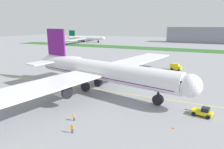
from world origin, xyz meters
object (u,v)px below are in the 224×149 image
(ground_crew_wingwalker_port, at_px, (74,117))
(ground_crew_marshaller_front, at_px, (72,128))
(traffic_cone_port_wing, at_px, (173,127))
(parked_airliner_far_left, at_px, (85,38))
(pushback_tug, at_px, (203,112))
(airliner_foreground, at_px, (99,71))
(service_truck_baggage_loader, at_px, (176,67))
(service_truck_fuel_bowser, at_px, (71,63))
(traffic_cone_near_nose, at_px, (3,97))

(ground_crew_wingwalker_port, distance_m, ground_crew_marshaller_front, 5.20)
(traffic_cone_port_wing, height_order, parked_airliner_far_left, parked_airliner_far_left)
(ground_crew_wingwalker_port, bearing_deg, pushback_tug, 29.15)
(airliner_foreground, xyz_separation_m, parked_airliner_far_left, (-103.68, 157.68, -1.69))
(pushback_tug, bearing_deg, airliner_foreground, 167.78)
(ground_crew_wingwalker_port, distance_m, service_truck_baggage_loader, 62.87)
(ground_crew_marshaller_front, bearing_deg, service_truck_fuel_bowser, 125.93)
(pushback_tug, distance_m, service_truck_fuel_bowser, 71.43)
(airliner_foreground, distance_m, ground_crew_wingwalker_port, 21.84)
(ground_crew_wingwalker_port, bearing_deg, traffic_cone_port_wing, 14.96)
(airliner_foreground, bearing_deg, ground_crew_wingwalker_port, -76.94)
(ground_crew_wingwalker_port, height_order, traffic_cone_near_nose, ground_crew_wingwalker_port)
(ground_crew_marshaller_front, bearing_deg, service_truck_baggage_loader, 80.94)
(ground_crew_marshaller_front, xyz_separation_m, service_truck_fuel_bowser, (-39.30, 54.23, 0.44))
(airliner_foreground, distance_m, ground_crew_marshaller_front, 26.68)
(traffic_cone_port_wing, xyz_separation_m, parked_airliner_far_left, (-128.55, 172.90, 4.44))
(traffic_cone_near_nose, height_order, service_truck_fuel_bowser, service_truck_fuel_bowser)
(airliner_foreground, relative_size, ground_crew_wingwalker_port, 61.25)
(service_truck_fuel_bowser, bearing_deg, pushback_tug, -29.98)
(traffic_cone_near_nose, bearing_deg, pushback_tug, 11.88)
(ground_crew_wingwalker_port, distance_m, traffic_cone_port_wing, 20.81)
(airliner_foreground, distance_m, pushback_tug, 31.21)
(service_truck_baggage_loader, distance_m, parked_airliner_far_left, 168.69)
(traffic_cone_port_wing, bearing_deg, traffic_cone_near_nose, -177.32)
(traffic_cone_near_nose, bearing_deg, service_truck_baggage_loader, 55.70)
(pushback_tug, xyz_separation_m, traffic_cone_port_wing, (-5.17, -8.72, -0.70))
(pushback_tug, distance_m, parked_airliner_far_left, 211.78)
(pushback_tug, distance_m, ground_crew_marshaller_front, 29.21)
(airliner_foreground, relative_size, traffic_cone_near_nose, 164.85)
(traffic_cone_near_nose, bearing_deg, traffic_cone_port_wing, 2.68)
(traffic_cone_near_nose, distance_m, parked_airliner_far_left, 193.35)
(service_truck_fuel_bowser, bearing_deg, parked_airliner_far_left, 119.21)
(ground_crew_marshaller_front, bearing_deg, traffic_cone_port_wing, 29.45)
(traffic_cone_port_wing, xyz_separation_m, service_truck_fuel_bowser, (-56.70, 44.41, 1.21))
(pushback_tug, xyz_separation_m, traffic_cone_near_nose, (-51.82, -10.91, -0.70))
(traffic_cone_near_nose, relative_size, service_truck_fuel_bowser, 0.09)
(ground_crew_wingwalker_port, distance_m, service_truck_fuel_bowser, 61.79)
(pushback_tug, xyz_separation_m, service_truck_fuel_bowser, (-61.87, 35.69, 0.51))
(service_truck_baggage_loader, height_order, service_truck_fuel_bowser, service_truck_baggage_loader)
(service_truck_fuel_bowser, bearing_deg, ground_crew_wingwalker_port, -53.67)
(airliner_foreground, height_order, parked_airliner_far_left, airliner_foreground)
(traffic_cone_near_nose, distance_m, service_truck_fuel_bowser, 47.68)
(ground_crew_marshaller_front, height_order, service_truck_fuel_bowser, service_truck_fuel_bowser)
(ground_crew_marshaller_front, xyz_separation_m, traffic_cone_near_nose, (-29.25, 7.64, -0.77))
(ground_crew_marshaller_front, bearing_deg, pushback_tug, 39.40)
(ground_crew_marshaller_front, xyz_separation_m, service_truck_baggage_loader, (10.51, 65.92, 0.50))
(pushback_tug, xyz_separation_m, ground_crew_wingwalker_port, (-25.26, -14.09, -0.03))
(ground_crew_wingwalker_port, xyz_separation_m, service_truck_fuel_bowser, (-36.61, 49.78, 0.55))
(airliner_foreground, relative_size, service_truck_baggage_loader, 17.68)
(traffic_cone_port_wing, distance_m, service_truck_fuel_bowser, 72.03)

